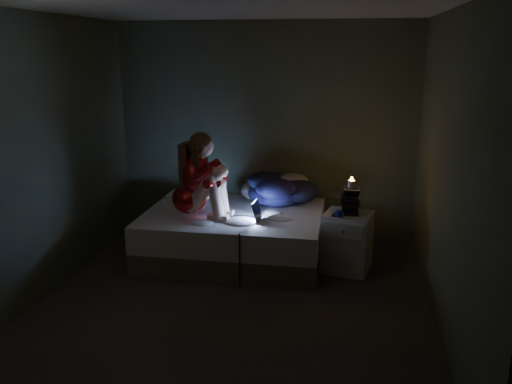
% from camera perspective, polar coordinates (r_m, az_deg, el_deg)
% --- Properties ---
extents(floor, '(3.60, 3.80, 0.02)m').
position_cam_1_polar(floor, '(4.94, -2.64, -12.16)').
color(floor, '#352E2C').
rests_on(floor, ground).
extents(ceiling, '(3.60, 3.80, 0.02)m').
position_cam_1_polar(ceiling, '(4.39, -3.08, 19.79)').
color(ceiling, silver).
rests_on(ceiling, ground).
extents(wall_back, '(3.60, 0.02, 2.60)m').
position_cam_1_polar(wall_back, '(6.33, 0.99, 6.55)').
color(wall_back, '#414533').
rests_on(wall_back, ground).
extents(wall_front, '(3.60, 0.02, 2.60)m').
position_cam_1_polar(wall_front, '(2.73, -11.75, -5.78)').
color(wall_front, '#414533').
rests_on(wall_front, ground).
extents(wall_left, '(0.02, 3.80, 2.60)m').
position_cam_1_polar(wall_left, '(5.19, -22.78, 3.39)').
color(wall_left, '#414533').
rests_on(wall_left, ground).
extents(wall_right, '(0.02, 3.80, 2.60)m').
position_cam_1_polar(wall_right, '(4.45, 20.51, 1.81)').
color(wall_right, '#414533').
rests_on(wall_right, ground).
extents(bed, '(1.93, 1.45, 0.53)m').
position_cam_1_polar(bed, '(5.85, -2.42, -4.67)').
color(bed, silver).
rests_on(bed, ground).
extents(pillow, '(0.41, 0.29, 0.12)m').
position_cam_1_polar(pillow, '(6.12, -7.62, -0.69)').
color(pillow, white).
rests_on(pillow, bed).
extents(woman, '(0.60, 0.42, 0.92)m').
position_cam_1_polar(woman, '(5.55, -7.37, 1.93)').
color(woman, maroon).
rests_on(woman, bed).
extents(laptop, '(0.33, 0.25, 0.23)m').
position_cam_1_polar(laptop, '(5.45, -1.32, -1.98)').
color(laptop, black).
rests_on(laptop, bed).
extents(clothes_pile, '(0.73, 0.62, 0.40)m').
position_cam_1_polar(clothes_pile, '(6.00, 2.12, 0.50)').
color(clothes_pile, '#1B1B49').
rests_on(clothes_pile, bed).
extents(nightstand, '(0.56, 0.52, 0.63)m').
position_cam_1_polar(nightstand, '(5.58, 9.94, -5.41)').
color(nightstand, silver).
rests_on(nightstand, ground).
extents(book_stack, '(0.19, 0.25, 0.26)m').
position_cam_1_polar(book_stack, '(5.45, 10.31, -0.99)').
color(book_stack, black).
rests_on(book_stack, nightstand).
extents(candle, '(0.07, 0.07, 0.08)m').
position_cam_1_polar(candle, '(5.41, 10.40, 0.74)').
color(candle, beige).
rests_on(candle, book_stack).
extents(phone, '(0.07, 0.14, 0.01)m').
position_cam_1_polar(phone, '(5.38, 9.01, -2.54)').
color(phone, black).
rests_on(phone, nightstand).
extents(blue_orb, '(0.08, 0.08, 0.08)m').
position_cam_1_polar(blue_orb, '(5.31, 9.48, -2.43)').
color(blue_orb, navy).
rests_on(blue_orb, nightstand).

